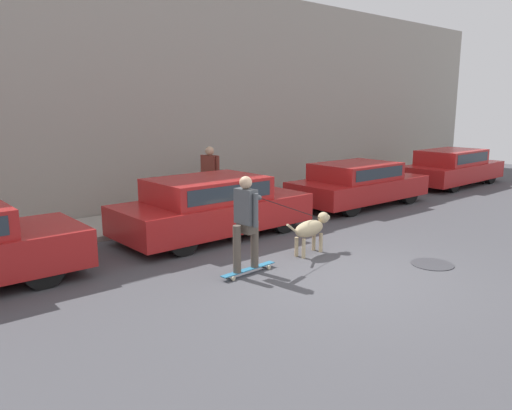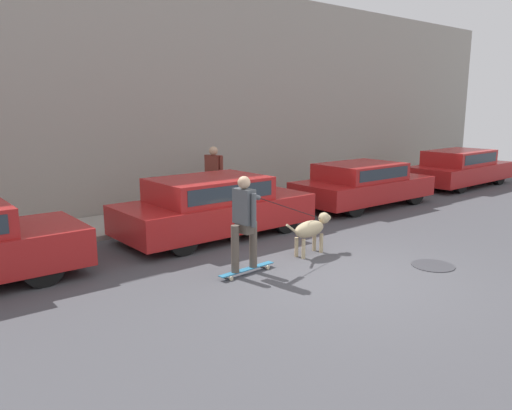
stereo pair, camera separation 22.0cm
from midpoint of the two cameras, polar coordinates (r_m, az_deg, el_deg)
The scene contains 10 objects.
ground_plane at distance 8.29m, azimuth 11.01°, elevation -8.16°, with size 36.00×36.00×0.00m, color #47474C.
back_wall at distance 13.12m, azimuth -12.38°, elevation 12.09°, with size 32.00×0.30×5.92m.
sidewalk_curb at distance 12.44m, azimuth -9.40°, elevation -1.23°, with size 30.00×1.91×0.11m.
parked_car_1 at distance 10.54m, azimuth -4.24°, elevation -0.22°, with size 4.19×1.82×1.26m.
parked_car_2 at distance 13.98m, azimuth 12.53°, elevation 2.32°, with size 4.12×1.89×1.19m.
parked_car_3 at distance 18.38m, azimuth 22.61°, elevation 3.89°, with size 4.31×1.68×1.23m.
dog at distance 9.32m, azimuth 7.00°, elevation -2.72°, with size 1.25×0.38×0.73m.
skateboarder at distance 8.04m, azimuth -0.50°, elevation -1.63°, with size 2.57×0.54×1.64m.
pedestrian_with_bag at distance 12.92m, azimuth -4.29°, elevation 3.58°, with size 0.32×0.66×1.58m.
manhole_cover at distance 9.27m, azimuth 20.22°, elevation -6.52°, with size 0.72×0.72×0.01m.
Camera 2 is at (-6.03, -4.94, 2.76)m, focal length 35.00 mm.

